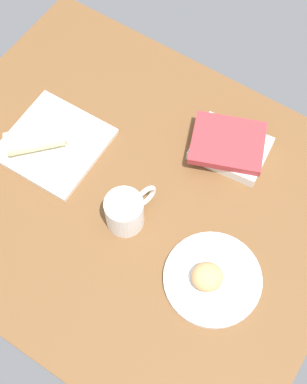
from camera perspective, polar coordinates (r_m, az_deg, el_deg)
name	(u,v)px	position (r cm, az deg, el deg)	size (l,w,h in cm)	color
dining_table	(129,195)	(135.75, -2.65, -0.36)	(110.00, 90.00, 4.00)	brown
round_plate	(212,279)	(125.44, 6.32, -9.20)	(22.89, 22.89, 1.40)	white
scone_pastry	(207,277)	(122.05, 5.76, -9.01)	(7.23, 7.00, 5.06)	tan
square_plate	(54,144)	(142.11, -10.54, 5.10)	(24.23, 24.23, 1.60)	silver
sauce_cup	(74,136)	(140.20, -8.49, 5.98)	(5.71, 5.71, 2.22)	silver
breakfast_wrap	(35,139)	(139.21, -12.57, 5.56)	(6.18, 6.18, 14.64)	beige
book_stack	(229,146)	(138.33, 8.11, 4.85)	(22.46, 20.60, 5.55)	silver
coffee_mug	(126,211)	(126.22, -2.98, -2.06)	(9.22, 14.16, 9.77)	white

